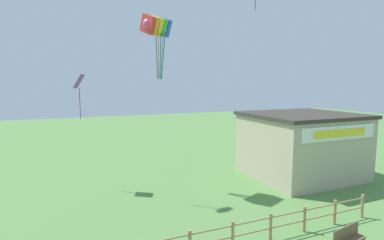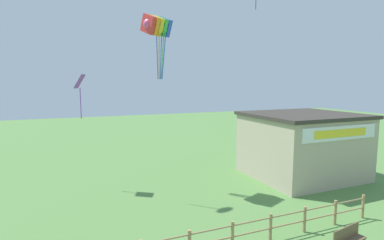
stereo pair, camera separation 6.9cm
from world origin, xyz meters
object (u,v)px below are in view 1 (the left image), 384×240
at_px(seaside_building, 301,145).
at_px(park_bench_by_building, 348,238).
at_px(kite_purple_streamer, 79,87).
at_px(kite_rainbow_parafoil, 156,26).

height_order(seaside_building, park_bench_by_building, seaside_building).
height_order(park_bench_by_building, kite_purple_streamer, kite_purple_streamer).
height_order(seaside_building, kite_rainbow_parafoil, kite_rainbow_parafoil).
bearing_deg(park_bench_by_building, seaside_building, 57.75).
bearing_deg(kite_rainbow_parafoil, kite_purple_streamer, 158.03).
xyz_separation_m(park_bench_by_building, kite_rainbow_parafoil, (-4.82, 10.58, 9.79)).
xyz_separation_m(seaside_building, kite_purple_streamer, (-14.80, 3.90, 4.20)).
relative_size(kite_rainbow_parafoil, kite_purple_streamer, 1.41).
relative_size(park_bench_by_building, kite_purple_streamer, 0.62).
bearing_deg(seaside_building, kite_purple_streamer, 165.24).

